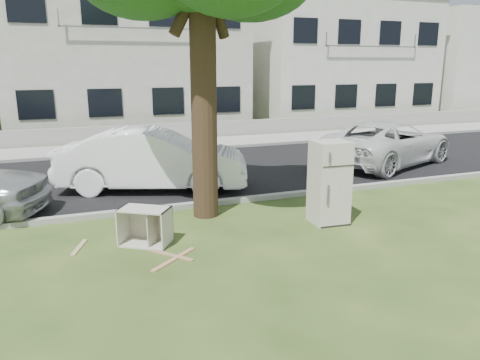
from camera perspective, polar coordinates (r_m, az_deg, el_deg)
name	(u,v)px	position (r m, az deg, el deg)	size (l,w,h in m)	color
ground	(254,241)	(8.84, 1.73, -7.44)	(120.00, 120.00, 0.00)	#2A4217
road	(179,173)	(14.33, -7.49, 0.85)	(120.00, 7.00, 0.01)	black
kerb_near	(214,205)	(11.02, -3.16, -3.08)	(120.00, 0.18, 0.12)	gray
kerb_far	(156,153)	(17.73, -10.18, 3.26)	(120.00, 0.18, 0.12)	gray
sidewalk	(149,147)	(19.14, -11.01, 4.02)	(120.00, 2.80, 0.01)	gray
low_wall	(142,133)	(20.64, -11.84, 5.66)	(120.00, 0.15, 0.70)	gray
townhouse_center	(123,54)	(25.30, -14.08, 14.69)	(11.22, 8.16, 7.44)	beige
townhouse_right	(328,61)	(29.32, 10.66, 14.12)	(10.20, 8.16, 6.84)	silver
fridge	(329,182)	(9.79, 10.83, -0.29)	(0.71, 0.66, 1.71)	silver
cabinet	(145,226)	(8.75, -11.49, -5.54)	(0.88, 0.55, 0.69)	silver
plank_a	(174,259)	(8.11, -8.04, -9.53)	(1.12, 0.09, 0.02)	tan
plank_b	(172,255)	(8.27, -8.33, -9.06)	(0.89, 0.09, 0.02)	#A47B55
plank_c	(79,247)	(9.01, -19.01, -7.74)	(0.74, 0.08, 0.02)	tan
car_center	(153,159)	(12.43, -10.55, 2.49)	(1.70, 4.88, 1.61)	white
car_right	(388,143)	(16.09, 17.55, 4.35)	(2.38, 5.16, 1.44)	silver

